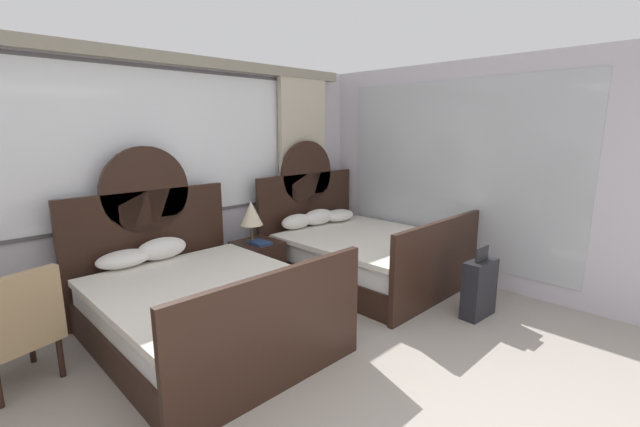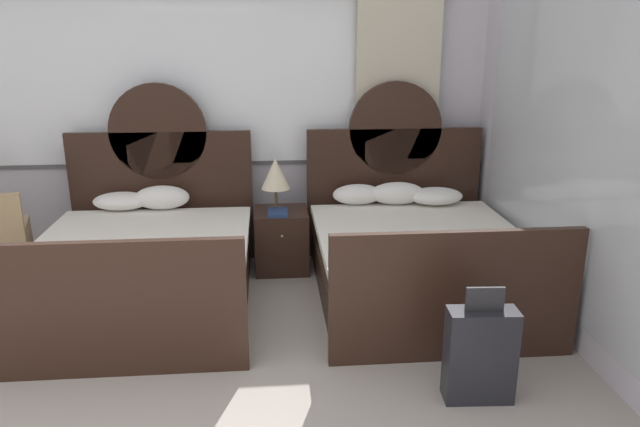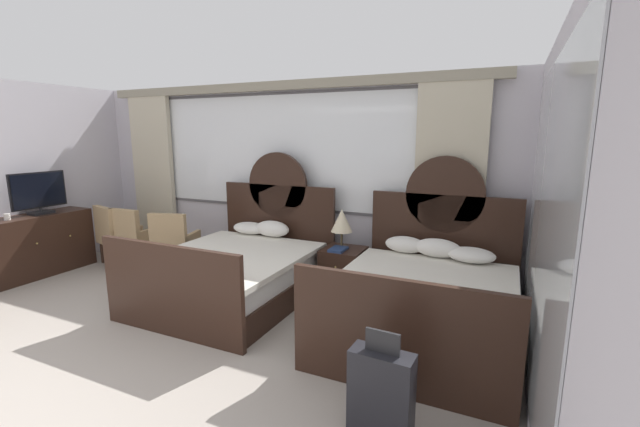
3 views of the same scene
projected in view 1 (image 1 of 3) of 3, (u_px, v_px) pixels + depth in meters
The scene contains 9 objects.
wall_back_window at pixel (129, 174), 4.33m from camera, with size 6.49×0.22×2.70m.
wall_right_mirror at pixel (474, 174), 5.08m from camera, with size 0.08×4.45×2.70m.
bed_near_window at pixel (200, 304), 3.77m from camera, with size 1.72×2.15×1.73m.
bed_near_mirror at pixel (360, 252), 5.33m from camera, with size 1.72×2.15×1.73m.
nightstand_between_beds at pixel (258, 265), 5.02m from camera, with size 0.49×0.52×0.58m.
table_lamp_on_nightstand at pixel (251, 214), 4.88m from camera, with size 0.27×0.27×0.49m.
book_on_nightstand at pixel (260, 243), 4.86m from camera, with size 0.18×0.26×0.03m.
armchair_by_window_left at pixel (15, 326), 3.06m from camera, with size 0.65×0.65×0.91m.
suitcase_on_floor at pixel (479, 288), 4.25m from camera, with size 0.43×0.20×0.75m.
Camera 1 is at (-1.63, -0.62, 1.92)m, focal length 23.42 mm.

